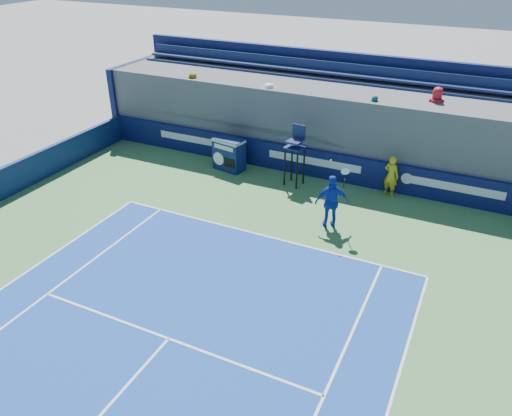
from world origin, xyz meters
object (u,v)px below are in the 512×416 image
at_px(match_clock, 229,153).
at_px(tennis_player, 332,202).
at_px(ball_person, 391,176).
at_px(umpire_chair, 295,149).

bearing_deg(match_clock, tennis_player, -26.71).
xyz_separation_m(ball_person, umpire_chair, (-3.69, -0.71, 0.70)).
height_order(match_clock, tennis_player, tennis_player).
xyz_separation_m(umpire_chair, tennis_player, (2.38, -2.59, -0.54)).
height_order(ball_person, match_clock, ball_person).
bearing_deg(match_clock, umpire_chair, -2.81).
bearing_deg(tennis_player, ball_person, 68.25).
distance_m(ball_person, tennis_player, 3.56).
height_order(match_clock, umpire_chair, umpire_chair).
height_order(ball_person, tennis_player, tennis_player).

